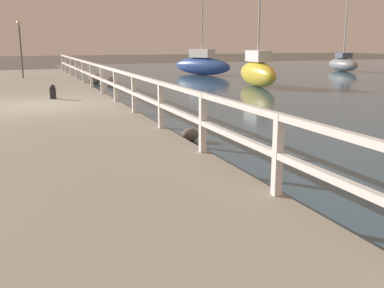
{
  "coord_description": "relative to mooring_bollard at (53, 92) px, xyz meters",
  "views": [
    {
      "loc": [
        -0.59,
        -13.68,
        2.15
      ],
      "look_at": [
        3.31,
        -3.68,
        -0.31
      ],
      "focal_mm": 42.0,
      "sensor_mm": 36.0,
      "label": 1
    }
  ],
  "objects": [
    {
      "name": "ground_plane",
      "position": [
        -0.48,
        -1.43,
        -0.57
      ],
      "size": [
        120.0,
        120.0,
        0.0
      ],
      "primitive_type": "plane",
      "color": "#4C473D"
    },
    {
      "name": "dock_walkway",
      "position": [
        -0.48,
        -1.43,
        -0.4
      ],
      "size": [
        4.66,
        36.0,
        0.34
      ],
      "color": "gray",
      "rests_on": "ground"
    },
    {
      "name": "railing",
      "position": [
        1.75,
        -1.43,
        0.44
      ],
      "size": [
        0.1,
        32.5,
        1.0
      ],
      "color": "white",
      "rests_on": "dock_walkway"
    },
    {
      "name": "boulder_downstream",
      "position": [
        3.53,
        8.15,
        -0.38
      ],
      "size": [
        0.49,
        0.44,
        0.37
      ],
      "color": "gray",
      "rests_on": "ground"
    },
    {
      "name": "boulder_water_edge",
      "position": [
        2.41,
        -6.09,
        -0.42
      ],
      "size": [
        0.39,
        0.35,
        0.29
      ],
      "color": "#666056",
      "rests_on": "ground"
    },
    {
      "name": "boulder_upstream",
      "position": [
        2.77,
        8.63,
        -0.3
      ],
      "size": [
        0.71,
        0.64,
        0.53
      ],
      "color": "gray",
      "rests_on": "ground"
    },
    {
      "name": "mooring_bollard",
      "position": [
        0.0,
        0.0,
        0.0
      ],
      "size": [
        0.2,
        0.2,
        0.46
      ],
      "color": "black",
      "rests_on": "dock_walkway"
    },
    {
      "name": "dock_lamp",
      "position": [
        -0.72,
        9.19,
        1.79
      ],
      "size": [
        0.24,
        0.24,
        2.83
      ],
      "color": "#514C47",
      "rests_on": "dock_walkway"
    },
    {
      "name": "sailboat_yellow",
      "position": [
        9.85,
        4.17,
        0.17
      ],
      "size": [
        1.45,
        3.95,
        6.87
      ],
      "rotation": [
        0.0,
        0.0,
        -0.13
      ],
      "color": "gold",
      "rests_on": "water_surface"
    },
    {
      "name": "sailboat_gray",
      "position": [
        21.45,
        12.04,
        0.02
      ],
      "size": [
        1.59,
        3.44,
        7.57
      ],
      "rotation": [
        0.0,
        0.0,
        -0.12
      ],
      "color": "gray",
      "rests_on": "water_surface"
    },
    {
      "name": "sailboat_blue",
      "position": [
        10.34,
        12.37,
        0.11
      ],
      "size": [
        2.85,
        4.84,
        6.23
      ],
      "rotation": [
        0.0,
        0.0,
        0.4
      ],
      "color": "#2D4C9E",
      "rests_on": "water_surface"
    }
  ]
}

